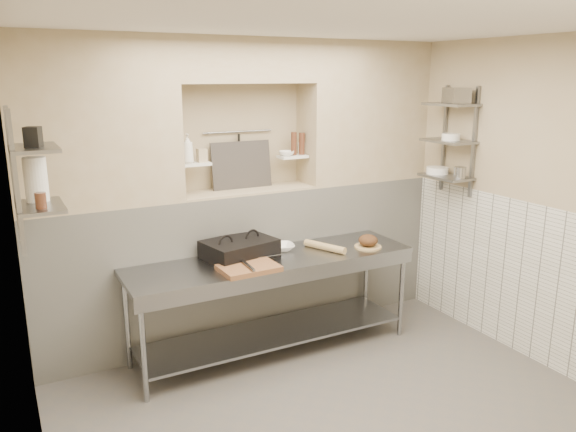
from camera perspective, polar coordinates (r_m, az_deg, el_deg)
floor at (r=4.47m, az=5.76°, el=-20.32°), size 4.00×3.90×0.10m
ceiling at (r=3.71m, az=6.93°, el=19.87°), size 4.00×3.90×0.10m
wall_left at (r=3.23m, az=-25.74°, el=-6.76°), size 0.10×3.90×2.80m
wall_right at (r=5.24m, az=25.20°, el=0.96°), size 0.10×3.90×2.80m
wall_back at (r=5.56m, az=-5.31°, el=2.95°), size 4.00×0.10×2.80m
backwall_lower at (r=5.52m, az=-4.14°, el=-4.64°), size 4.00×0.40×1.40m
alcove_sill at (r=5.33m, az=-4.27°, el=2.60°), size 1.30×0.40×0.02m
backwall_pillar_left at (r=4.87m, az=-19.04°, el=8.98°), size 1.35×0.40×1.40m
backwall_pillar_right at (r=5.89m, az=7.68°, el=10.38°), size 1.35×0.40×1.40m
backwall_header at (r=5.23m, az=-4.52°, el=15.48°), size 1.30×0.40×0.40m
wainscot_left at (r=3.52m, az=-23.45°, el=-17.37°), size 0.02×3.90×1.40m
wainscot_right at (r=5.39m, az=24.03°, el=-6.37°), size 0.02×3.90×1.40m
alcove_shelf_left at (r=5.11m, az=-9.50°, el=5.23°), size 0.28×0.16×0.02m
alcove_shelf_right at (r=5.50m, az=0.47°, el=6.06°), size 0.28×0.16×0.02m
utensil_rail at (r=5.41m, az=-5.11°, el=8.53°), size 0.70×0.02×0.02m
hanging_steel at (r=5.41m, az=-4.99°, el=6.72°), size 0.02×0.02×0.30m
splash_panel at (r=5.38m, az=-4.75°, el=5.18°), size 0.60×0.08×0.45m
shelf_rail_left_a at (r=4.35m, az=-26.12°, el=3.78°), size 0.03×0.03×0.95m
shelf_rail_left_b at (r=3.95m, az=-25.87°, el=2.90°), size 0.03×0.03×0.95m
wall_shelf_left_lower at (r=4.19m, az=-23.87°, el=0.88°), size 0.30×0.50×0.02m
wall_shelf_left_upper at (r=4.13m, az=-24.43°, el=6.29°), size 0.30×0.50×0.03m
shelf_rail_right_a at (r=5.94m, az=15.59°, el=7.60°), size 0.03×0.03×1.05m
shelf_rail_right_b at (r=5.66m, az=18.37°, el=7.10°), size 0.03×0.03×1.05m
wall_shelf_right_lower at (r=5.75m, az=15.74°, el=3.87°), size 0.30×0.50×0.02m
wall_shelf_right_mid at (r=5.70m, az=15.97°, el=7.33°), size 0.30×0.50×0.02m
wall_shelf_right_upper at (r=5.68m, az=16.21°, el=10.83°), size 0.30×0.50×0.03m
prep_table at (r=5.06m, az=-1.51°, el=-7.10°), size 2.60×0.70×0.90m
panini_press at (r=4.98m, az=-4.96°, el=-3.36°), size 0.67×0.55×0.16m
cutting_board at (r=4.67m, az=-4.01°, el=-5.30°), size 0.49×0.35×0.04m
knife_blade at (r=4.90m, az=-1.80°, el=-4.03°), size 0.24×0.04×0.01m
tongs at (r=4.63m, az=-4.10°, el=-5.00°), size 0.04×0.28×0.03m
mixing_bowl at (r=5.19m, az=-0.68°, el=-3.18°), size 0.28×0.28×0.06m
rolling_pin at (r=5.20m, az=3.76°, el=-3.13°), size 0.24×0.43×0.07m
bread_board at (r=5.33m, az=8.12°, el=-3.10°), size 0.26×0.26×0.01m
bread_loaf at (r=5.31m, az=8.14°, el=-2.46°), size 0.18×0.18×0.11m
bottle_soap at (r=5.03m, az=-10.16°, el=6.73°), size 0.11×0.11×0.26m
jar_alcove at (r=5.12m, az=-8.74°, el=6.11°), size 0.08×0.08×0.12m
bowl_alcove at (r=5.46m, az=-0.16°, el=6.38°), size 0.19×0.19×0.05m
condiment_a at (r=5.54m, az=1.41°, el=7.36°), size 0.06×0.06×0.21m
condiment_b at (r=5.51m, az=0.59°, el=7.37°), size 0.06×0.06×0.22m
condiment_c at (r=5.58m, az=1.38°, el=6.91°), size 0.07×0.07×0.12m
jug_left at (r=4.29m, az=-24.24°, el=3.42°), size 0.16×0.16×0.31m
jar_left at (r=4.06m, az=-23.82°, el=1.44°), size 0.07×0.07×0.11m
box_left_upper at (r=4.06m, az=-24.48°, el=7.32°), size 0.13×0.13×0.13m
bowl_right at (r=5.84m, az=14.93°, el=4.51°), size 0.22×0.22×0.07m
canister_right at (r=5.61m, az=17.08°, el=4.23°), size 0.11×0.11×0.11m
bowl_right_mid at (r=5.68m, az=16.22°, el=7.73°), size 0.17×0.17×0.06m
basket_right at (r=5.63m, az=16.75°, el=11.64°), size 0.24×0.27×0.15m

